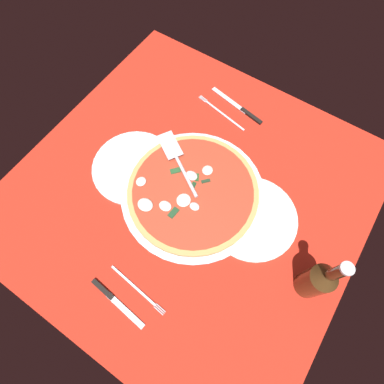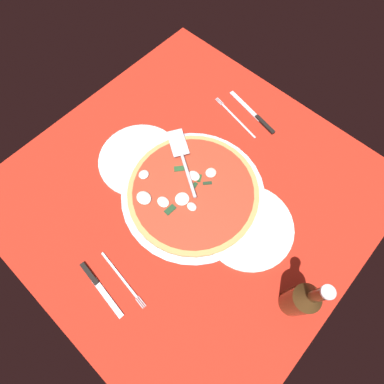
% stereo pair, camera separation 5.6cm
% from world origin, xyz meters
% --- Properties ---
extents(ground_plane, '(0.96, 0.96, 0.01)m').
position_xyz_m(ground_plane, '(0.00, 0.00, -0.00)').
color(ground_plane, red).
extents(pizza_pan, '(0.41, 0.41, 0.01)m').
position_xyz_m(pizza_pan, '(-0.01, 0.00, 0.00)').
color(pizza_pan, silver).
rests_on(pizza_pan, ground_plane).
extents(dinner_plate_left, '(0.25, 0.25, 0.01)m').
position_xyz_m(dinner_plate_left, '(-0.19, -0.03, 0.01)').
color(dinner_plate_left, white).
rests_on(dinner_plate_left, ground_plane).
extents(dinner_plate_right, '(0.25, 0.25, 0.01)m').
position_xyz_m(dinner_plate_right, '(0.18, 0.03, 0.01)').
color(dinner_plate_right, white).
rests_on(dinner_plate_right, ground_plane).
extents(pizza, '(0.37, 0.37, 0.03)m').
position_xyz_m(pizza, '(-0.01, 0.01, 0.02)').
color(pizza, tan).
rests_on(pizza, pizza_pan).
extents(pizza_server, '(0.21, 0.15, 0.01)m').
position_xyz_m(pizza_server, '(0.07, -0.05, 0.04)').
color(pizza_server, silver).
rests_on(pizza_server, pizza).
extents(place_setting_near, '(0.22, 0.16, 0.01)m').
position_xyz_m(place_setting_near, '(0.04, -0.31, 0.00)').
color(place_setting_near, silver).
rests_on(place_setting_near, ground_plane).
extents(place_setting_far, '(0.20, 0.14, 0.01)m').
position_xyz_m(place_setting_far, '(-0.02, 0.33, 0.00)').
color(place_setting_far, white).
rests_on(place_setting_far, ground_plane).
extents(beer_bottle, '(0.06, 0.06, 0.24)m').
position_xyz_m(beer_bottle, '(-0.39, 0.06, 0.09)').
color(beer_bottle, '#452D14').
rests_on(beer_bottle, ground_plane).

